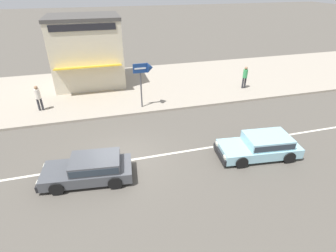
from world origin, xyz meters
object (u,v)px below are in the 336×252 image
(arrow_signboard, at_px, (148,70))
(shopfront_corner_warung, at_px, (87,51))
(hatchback_pale_blue_3, at_px, (262,145))
(pedestrian_by_shop, at_px, (38,96))
(hatchback_dark_grey_2, at_px, (90,168))
(pedestrian_mid_kerb, at_px, (245,76))

(arrow_signboard, bearing_deg, shopfront_corner_warung, 122.60)
(hatchback_pale_blue_3, bearing_deg, pedestrian_by_shop, 144.42)
(arrow_signboard, relative_size, shopfront_corner_warung, 0.57)
(hatchback_pale_blue_3, xyz_separation_m, shopfront_corner_warung, (-7.94, 12.53, 2.18))
(pedestrian_by_shop, height_order, shopfront_corner_warung, shopfront_corner_warung)
(shopfront_corner_warung, bearing_deg, hatchback_dark_grey_2, -91.01)
(shopfront_corner_warung, bearing_deg, pedestrian_by_shop, -126.28)
(hatchback_dark_grey_2, xyz_separation_m, arrow_signboard, (3.88, 6.44, 2.07))
(arrow_signboard, bearing_deg, hatchback_pale_blue_3, -57.87)
(hatchback_pale_blue_3, relative_size, arrow_signboard, 1.37)
(hatchback_dark_grey_2, xyz_separation_m, hatchback_pale_blue_3, (8.15, -0.36, 0.00))
(pedestrian_by_shop, relative_size, shopfront_corner_warung, 0.32)
(pedestrian_mid_kerb, height_order, pedestrian_by_shop, pedestrian_mid_kerb)
(hatchback_dark_grey_2, height_order, arrow_signboard, arrow_signboard)
(hatchback_dark_grey_2, distance_m, pedestrian_mid_kerb, 14.12)
(arrow_signboard, height_order, shopfront_corner_warung, shopfront_corner_warung)
(arrow_signboard, xyz_separation_m, pedestrian_by_shop, (-6.97, 1.24, -1.51))
(arrow_signboard, bearing_deg, hatchback_dark_grey_2, -121.08)
(pedestrian_by_shop, bearing_deg, shopfront_corner_warung, 53.72)
(hatchback_dark_grey_2, height_order, shopfront_corner_warung, shopfront_corner_warung)
(hatchback_pale_blue_3, distance_m, shopfront_corner_warung, 14.99)
(hatchback_dark_grey_2, xyz_separation_m, pedestrian_by_shop, (-3.08, 7.68, 0.55))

